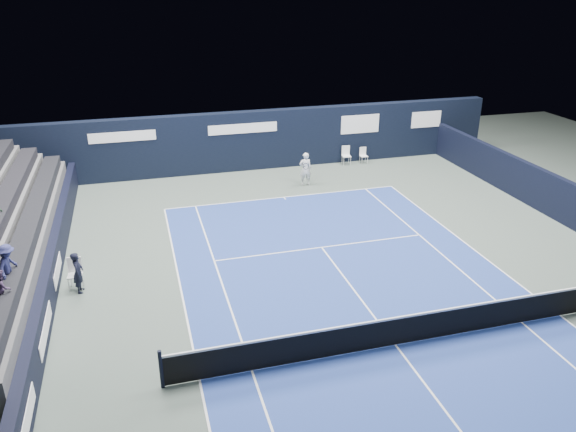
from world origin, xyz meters
name	(u,v)px	position (x,y,z in m)	size (l,w,h in m)	color
ground	(367,308)	(0.00, 2.00, 0.00)	(48.00, 48.00, 0.00)	#48554D
court_surface	(396,345)	(0.00, 0.00, 0.00)	(10.97, 23.77, 0.01)	navy
enclosure_wall_right	(565,202)	(10.50, 6.00, 0.90)	(0.30, 22.00, 1.80)	black
folding_chair_back_a	(346,154)	(4.63, 15.87, 0.58)	(0.49, 0.48, 1.02)	white
folding_chair_back_b	(363,154)	(5.62, 15.81, 0.50)	(0.39, 0.38, 0.87)	white
line_judge_chair	(75,271)	(-8.78, 5.81, 0.60)	(0.50, 0.48, 1.05)	white
line_judge	(78,272)	(-8.65, 5.47, 0.70)	(0.51, 0.34, 1.41)	black
court_markings	(396,345)	(0.00, 0.00, 0.01)	(11.03, 23.83, 0.00)	white
tennis_net	(397,330)	(0.00, 0.00, 0.51)	(12.90, 0.10, 1.10)	black
back_sponsor_wall	(261,140)	(0.01, 16.50, 1.55)	(26.00, 0.63, 3.10)	black
side_barrier_left	(52,271)	(-9.50, 5.97, 0.60)	(0.33, 22.00, 1.20)	black
tennis_player	(305,169)	(1.47, 13.24, 0.83)	(0.63, 0.83, 1.66)	white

